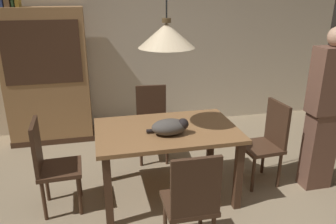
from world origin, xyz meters
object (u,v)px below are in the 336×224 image
chair_near_front (192,200)px  hutch_bookcase (48,80)px  chair_right_side (267,140)px  pendant_lamp (167,35)px  chair_left_side (50,162)px  chair_far_back (152,120)px  person_standing (325,111)px  dining_table (167,138)px  cat_sleeping (170,127)px

chair_near_front → hutch_bookcase: hutch_bookcase is taller
chair_right_side → pendant_lamp: size_ratio=0.72×
chair_near_front → chair_left_side: (-1.13, 0.88, 0.00)m
chair_far_back → person_standing: person_standing is taller
dining_table → chair_near_front: (-0.00, -0.88, -0.14)m
chair_left_side → cat_sleeping: chair_left_side is taller
chair_left_side → person_standing: bearing=-4.1°
cat_sleeping → chair_left_side: bearing=173.2°
dining_table → chair_left_side: bearing=-179.9°
chair_right_side → hutch_bookcase: (-2.42, 1.73, 0.38)m
dining_table → chair_right_side: 1.14m
chair_far_back → chair_right_side: 1.42m
chair_far_back → chair_right_side: bearing=-37.9°
chair_near_front → cat_sleeping: chair_near_front is taller
chair_far_back → hutch_bookcase: (-1.30, 0.86, 0.38)m
dining_table → person_standing: size_ratio=0.81×
pendant_lamp → hutch_bookcase: 2.30m
cat_sleeping → hutch_bookcase: 2.28m
dining_table → chair_left_side: 1.14m
chair_far_back → hutch_bookcase: 1.60m
chair_left_side → hutch_bookcase: size_ratio=0.50×
chair_left_side → chair_right_side: (2.26, 0.01, 0.00)m
chair_far_back → dining_table: bearing=-90.5°
hutch_bookcase → person_standing: size_ratio=1.07×
dining_table → chair_near_front: chair_near_front is taller
chair_near_front → chair_far_back: 1.76m
cat_sleeping → chair_right_side: bearing=7.3°
chair_near_front → cat_sleeping: (0.01, 0.74, 0.32)m
dining_table → chair_left_side: (-1.13, -0.00, -0.14)m
person_standing → cat_sleeping: bearing=177.9°
dining_table → chair_right_side: chair_right_side is taller
chair_right_side → cat_sleeping: chair_right_side is taller
chair_near_front → chair_right_side: (1.13, 0.88, 0.00)m
hutch_bookcase → person_standing: 3.50m
pendant_lamp → person_standing: 1.82m
chair_near_front → chair_far_back: same height
chair_right_side → cat_sleeping: (-1.12, -0.14, 0.32)m
chair_left_side → hutch_bookcase: (-0.17, 1.74, 0.38)m
dining_table → person_standing: (1.63, -0.20, 0.23)m
chair_near_front → chair_far_back: bearing=89.7°
chair_left_side → hutch_bookcase: 1.78m
chair_left_side → pendant_lamp: 1.61m
pendant_lamp → cat_sleeping: bearing=-87.8°
chair_left_side → cat_sleeping: bearing=-6.8°
cat_sleeping → pendant_lamp: 0.85m
chair_left_side → hutch_bookcase: hutch_bookcase is taller
dining_table → person_standing: person_standing is taller
person_standing → hutch_bookcase: bearing=146.5°
chair_left_side → cat_sleeping: size_ratio=2.38×
chair_near_front → pendant_lamp: pendant_lamp is taller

